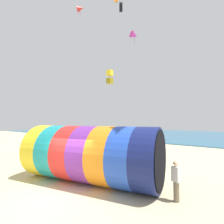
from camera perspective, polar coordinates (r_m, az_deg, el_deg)
The scene contains 10 objects.
ground_plane at distance 9.34m, azimuth -17.77°, elevation -24.30°, with size 120.00×120.00×0.00m, color #CCBA8C.
sea at distance 46.32m, azimuth 29.09°, elevation -6.83°, with size 120.00×40.00×0.10m, color #236084.
giant_inflatable_tube at distance 10.21m, azimuth -6.96°, elevation -13.40°, with size 8.26×4.72×3.14m.
kite_handler at distance 8.45m, azimuth 20.22°, elevation -20.28°, with size 0.42×0.35×1.72m.
kite_yellow_box at distance 16.63m, azimuth -0.74°, elevation 11.37°, with size 0.48×0.48×1.35m.
kite_magenta_delta at distance 25.28m, azimuth 7.28°, elevation 23.58°, with size 1.23×1.29×1.76m.
kite_black_box at distance 29.42m, azimuth 2.92°, elevation 30.99°, with size 0.62×0.62×1.25m.
kite_red_delta at distance 24.17m, azimuth -10.37°, elevation 30.28°, with size 1.23×1.22×1.54m.
kite_orange_parafoil at distance 26.93m, azimuth 1.53°, elevation 32.65°, with size 1.01×0.61×0.52m.
bystander_near_water at distance 26.59m, azimuth -8.26°, elevation -8.62°, with size 0.42×0.35×1.61m.
Camera 1 is at (7.15, -4.96, 3.41)m, focal length 28.00 mm.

